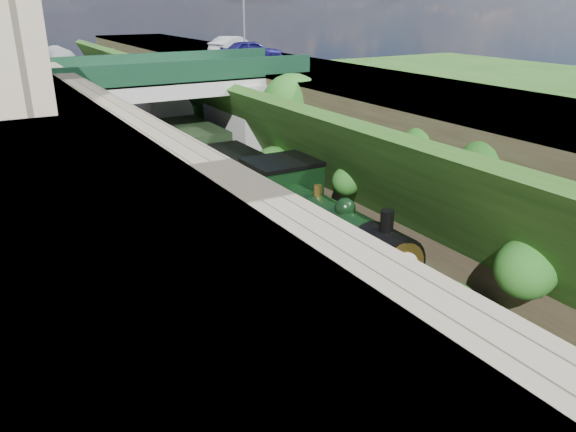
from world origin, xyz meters
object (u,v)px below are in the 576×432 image
object	(u,v)px
lamppost	(244,11)
car_blue	(251,51)
road_bridge	(175,111)
locomotive	(319,230)
tree	(293,108)
tender	(239,186)
car_silver	(233,46)

from	to	relation	value
lamppost	car_blue	bearing A→B (deg)	-105.31
road_bridge	locomotive	size ratio (longest dim) A/B	1.56
tree	car_blue	bearing A→B (deg)	77.20
tender	car_blue	bearing A→B (deg)	60.19
tree	car_silver	bearing A→B (deg)	77.56
lamppost	locomotive	size ratio (longest dim) A/B	0.59
tender	tree	bearing A→B (deg)	29.77
car_blue	locomotive	world-z (taller)	car_blue
road_bridge	locomotive	xyz separation A→B (m)	(0.26, -15.44, -2.18)
tree	car_silver	world-z (taller)	car_silver
car_silver	tender	world-z (taller)	car_silver
lamppost	car_blue	xyz separation A→B (m)	(-0.61, -2.24, -2.58)
tree	car_silver	size ratio (longest dim) A/B	1.53
road_bridge	lamppost	size ratio (longest dim) A/B	2.67
road_bridge	lamppost	bearing A→B (deg)	38.15
tree	locomotive	bearing A→B (deg)	-115.11
tree	locomotive	distance (m)	11.45
lamppost	tree	bearing A→B (deg)	-103.29
locomotive	tender	xyz separation A→B (m)	(-0.00, 7.36, -0.27)
locomotive	car_blue	bearing A→B (deg)	70.53
tree	car_blue	xyz separation A→B (m)	(2.08, 9.16, 2.34)
car_blue	tender	xyz separation A→B (m)	(-6.79, -11.86, -5.37)
car_blue	car_silver	size ratio (longest dim) A/B	1.00
tree	tender	xyz separation A→B (m)	(-4.71, -2.70, -3.03)
locomotive	lamppost	bearing A→B (deg)	70.96
road_bridge	car_blue	size ratio (longest dim) A/B	3.70
locomotive	tree	bearing A→B (deg)	64.89
tree	tender	size ratio (longest dim) A/B	1.10
locomotive	car_silver	bearing A→B (deg)	72.17
road_bridge	car_silver	size ratio (longest dim) A/B	3.70
tree	tender	distance (m)	6.22
road_bridge	car_silver	world-z (taller)	car_silver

